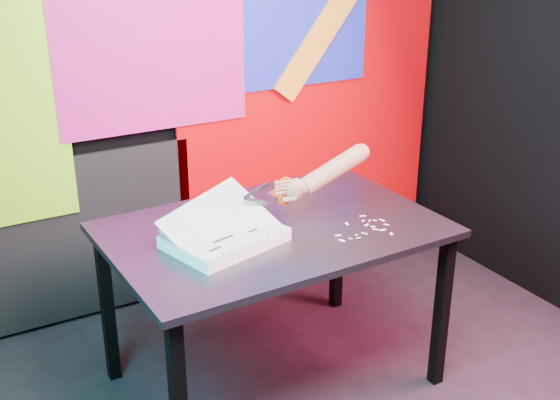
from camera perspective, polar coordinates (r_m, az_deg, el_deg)
room at (r=2.28m, az=8.47°, el=7.19°), size 3.01×3.01×2.71m
backdrop at (r=3.63m, az=-5.35°, el=6.58°), size 2.88×0.05×2.08m
work_table at (r=2.90m, az=-0.54°, el=-3.57°), size 1.36×0.92×0.75m
printout_stack at (r=2.71m, az=-4.51°, el=-3.05°), size 0.50×0.41×0.22m
scissors at (r=2.82m, az=0.15°, el=0.69°), size 0.21×0.03×0.12m
hand_forearm at (r=2.88m, az=3.86°, el=2.26°), size 0.42×0.10×0.20m
paper_clippings at (r=2.87m, az=6.98°, el=-2.28°), size 0.27×0.22×0.00m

